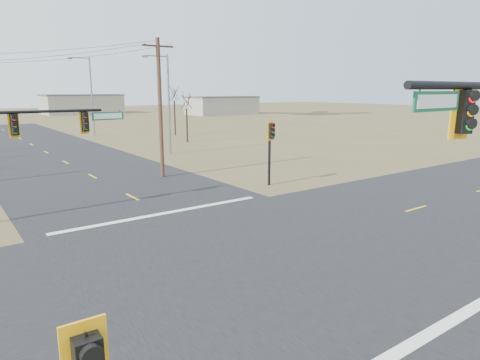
% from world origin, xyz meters
% --- Properties ---
extents(ground, '(320.00, 320.00, 0.00)m').
position_xyz_m(ground, '(0.00, 0.00, 0.00)').
color(ground, brown).
rests_on(ground, ground).
extents(road_ew, '(160.00, 14.00, 0.02)m').
position_xyz_m(road_ew, '(0.00, 0.00, 0.01)').
color(road_ew, black).
rests_on(road_ew, ground).
extents(road_ns, '(14.00, 160.00, 0.02)m').
position_xyz_m(road_ns, '(0.00, 0.00, 0.01)').
color(road_ns, black).
rests_on(road_ns, ground).
extents(stop_bar_near, '(12.00, 0.40, 0.01)m').
position_xyz_m(stop_bar_near, '(0.00, -7.50, 0.03)').
color(stop_bar_near, silver).
rests_on(stop_bar_near, road_ns).
extents(stop_bar_far, '(12.00, 0.40, 0.01)m').
position_xyz_m(stop_bar_far, '(0.00, 7.50, 0.03)').
color(stop_bar_far, silver).
rests_on(stop_bar_far, road_ns).
extents(mast_arm_far, '(8.82, 0.53, 6.12)m').
position_xyz_m(mast_arm_far, '(-6.06, 11.10, 4.45)').
color(mast_arm_far, black).
rests_on(mast_arm_far, ground).
extents(pedestal_signal_ne, '(0.60, 0.52, 4.54)m').
position_xyz_m(pedestal_signal_ne, '(9.23, 9.57, 3.30)').
color(pedestal_signal_ne, black).
rests_on(pedestal_signal_ne, ground).
extents(utility_pole_near, '(2.53, 0.30, 10.33)m').
position_xyz_m(utility_pole_near, '(4.36, 16.68, 5.34)').
color(utility_pole_near, '#472B1E').
rests_on(utility_pole_near, ground).
extents(streetlight_a, '(2.82, 0.39, 10.08)m').
position_xyz_m(streetlight_a, '(10.18, 27.32, 5.66)').
color(streetlight_a, slate).
rests_on(streetlight_a, ground).
extents(streetlight_b, '(3.12, 0.49, 11.13)m').
position_xyz_m(streetlight_b, '(9.33, 50.07, 6.25)').
color(streetlight_b, slate).
rests_on(streetlight_b, ground).
extents(bare_tree_c, '(3.63, 3.63, 6.73)m').
position_xyz_m(bare_tree_c, '(16.85, 35.35, 5.28)').
color(bare_tree_c, black).
rests_on(bare_tree_c, ground).
extents(bare_tree_d, '(3.79, 3.79, 7.63)m').
position_xyz_m(bare_tree_d, '(19.49, 43.77, 6.15)').
color(bare_tree_d, black).
rests_on(bare_tree_d, ground).
extents(warehouse_mid, '(20.00, 12.00, 5.00)m').
position_xyz_m(warehouse_mid, '(25.00, 110.00, 2.50)').
color(warehouse_mid, gray).
rests_on(warehouse_mid, ground).
extents(warehouse_right, '(18.00, 10.00, 4.50)m').
position_xyz_m(warehouse_right, '(55.00, 85.00, 2.25)').
color(warehouse_right, gray).
rests_on(warehouse_right, ground).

